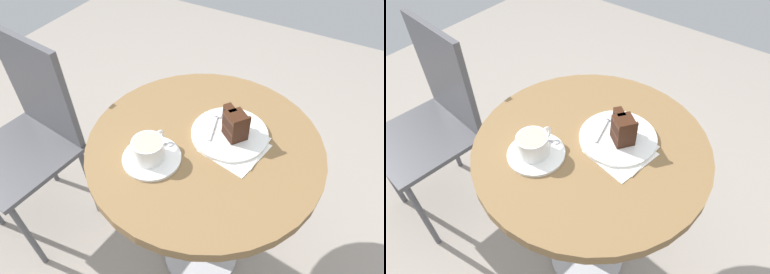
% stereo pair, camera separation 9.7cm
% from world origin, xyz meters
% --- Properties ---
extents(ground_plane, '(4.40, 4.40, 0.01)m').
position_xyz_m(ground_plane, '(0.00, 0.00, -0.01)').
color(ground_plane, gray).
rests_on(ground_plane, ground).
extents(cafe_table, '(0.70, 0.70, 0.72)m').
position_xyz_m(cafe_table, '(0.00, 0.00, 0.59)').
color(cafe_table, brown).
rests_on(cafe_table, ground).
extents(saucer, '(0.17, 0.17, 0.01)m').
position_xyz_m(saucer, '(-0.13, 0.10, 0.72)').
color(saucer, white).
rests_on(saucer, cafe_table).
extents(coffee_cup, '(0.12, 0.09, 0.06)m').
position_xyz_m(coffee_cup, '(-0.13, 0.11, 0.76)').
color(coffee_cup, white).
rests_on(coffee_cup, saucer).
extents(teaspoon, '(0.05, 0.09, 0.00)m').
position_xyz_m(teaspoon, '(-0.08, 0.10, 0.73)').
color(teaspoon, '#B7B7BC').
rests_on(teaspoon, saucer).
extents(cake_plate, '(0.23, 0.23, 0.01)m').
position_xyz_m(cake_plate, '(0.06, -0.05, 0.73)').
color(cake_plate, white).
rests_on(cake_plate, cafe_table).
extents(cake_slice, '(0.09, 0.10, 0.09)m').
position_xyz_m(cake_slice, '(0.06, -0.06, 0.77)').
color(cake_slice, black).
rests_on(cake_slice, cake_plate).
extents(fork, '(0.14, 0.05, 0.00)m').
position_xyz_m(fork, '(0.08, 0.01, 0.73)').
color(fork, '#B7B7BC').
rests_on(fork, cake_plate).
extents(napkin, '(0.19, 0.18, 0.00)m').
position_xyz_m(napkin, '(0.03, -0.09, 0.72)').
color(napkin, silver).
rests_on(napkin, cafe_table).
extents(cafe_chair, '(0.42, 0.42, 0.88)m').
position_xyz_m(cafe_chair, '(-0.10, 0.71, 0.52)').
color(cafe_chair, '#4C4C51').
rests_on(cafe_chair, ground).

